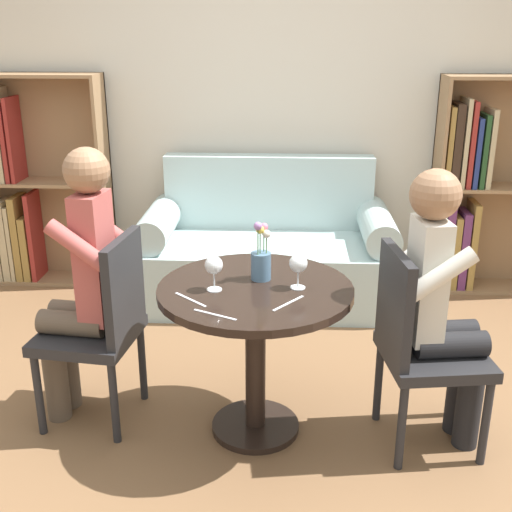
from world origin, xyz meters
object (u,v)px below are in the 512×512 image
couch (267,254)px  wine_glass_right (298,265)px  chair_left (102,322)px  bookshelf_right (480,192)px  bookshelf_left (27,188)px  flower_vase (261,260)px  chair_right (419,342)px  person_right (442,304)px  wine_glass_left (214,266)px  person_left (81,283)px

couch → wine_glass_right: bearing=-83.3°
chair_left → bookshelf_right: bearing=136.5°
bookshelf_left → flower_vase: size_ratio=5.44×
chair_left → chair_right: 1.39m
bookshelf_right → flower_vase: 2.21m
bookshelf_right → chair_right: bookshelf_right is taller
person_right → wine_glass_left: 0.96m
chair_left → flower_vase: flower_vase is taller
bookshelf_left → wine_glass_right: bookshelf_left is taller
couch → chair_right: bearing=-66.3°
bookshelf_left → flower_vase: bearing=-44.7°
person_left → flower_vase: (0.80, 0.00, 0.12)m
person_right → couch: bearing=18.8°
person_right → chair_left: bearing=78.4°
person_left → bookshelf_left: bearing=-144.3°
bookshelf_left → chair_left: size_ratio=1.61×
bookshelf_right → chair_right: size_ratio=1.61×
wine_glass_left → flower_vase: flower_vase is taller
bookshelf_right → wine_glass_right: 2.19m
couch → bookshelf_left: size_ratio=1.13×
wine_glass_left → couch: bearing=83.8°
wine_glass_right → flower_vase: size_ratio=0.56×
bookshelf_right → wine_glass_left: 2.44m
bookshelf_right → flower_vase: size_ratio=5.44×
chair_right → person_right: size_ratio=0.73×
couch → flower_vase: flower_vase is taller
person_left → wine_glass_left: (0.61, -0.13, 0.14)m
chair_right → flower_vase: size_ratio=3.37×
flower_vase → chair_left: bearing=-178.2°
bookshelf_left → chair_right: bookshelf_left is taller
couch → wine_glass_left: bearing=-96.2°
couch → wine_glass_right: (0.18, -1.53, 0.50)m
couch → person_right: (0.78, -1.56, 0.35)m
person_right → person_left: bearing=77.9°
person_right → wine_glass_left: size_ratio=8.23×
person_left → flower_vase: 0.81m
bookshelf_right → wine_glass_left: bookshelf_right is taller
chair_left → wine_glass_left: 0.62m
bookshelf_left → wine_glass_left: 2.39m
couch → bookshelf_right: bookshelf_right is taller
chair_left → person_right: person_right is taller
bookshelf_left → flower_vase: 2.42m
wine_glass_left → wine_glass_right: size_ratio=1.00×
couch → wine_glass_left: couch is taller
bookshelf_right → wine_glass_right: (-1.25, -1.80, 0.13)m
person_left → flower_vase: person_left is taller
flower_vase → bookshelf_right: bearing=50.4°
chair_right → wine_glass_left: bearing=81.5°
person_left → bookshelf_right: bearing=135.0°
person_left → wine_glass_right: bearing=92.1°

